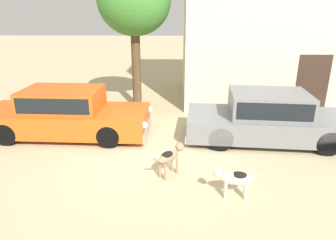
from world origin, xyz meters
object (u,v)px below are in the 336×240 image
object	(u,v)px
parked_sedan_second	(268,117)
stray_dog_spotted	(234,178)
parked_sedan_nearest	(65,113)
acacia_tree_left	(134,2)
stray_dog_tan	(171,156)

from	to	relation	value
parked_sedan_second	stray_dog_spotted	distance (m)	3.23
parked_sedan_nearest	parked_sedan_second	size ratio (longest dim) A/B	1.03
parked_sedan_second	stray_dog_spotted	world-z (taller)	parked_sedan_second
stray_dog_spotted	acacia_tree_left	distance (m)	7.28
parked_sedan_nearest	stray_dog_spotted	distance (m)	5.33
stray_dog_spotted	stray_dog_tan	distance (m)	1.52
parked_sedan_second	acacia_tree_left	xyz separation A→B (m)	(-4.06, 3.00, 3.09)
parked_sedan_nearest	stray_dog_tan	size ratio (longest dim) A/B	5.87
stray_dog_spotted	acacia_tree_left	world-z (taller)	acacia_tree_left
parked_sedan_nearest	acacia_tree_left	size ratio (longest dim) A/B	0.97
stray_dog_tan	parked_sedan_second	bearing A→B (deg)	-12.56
parked_sedan_second	stray_dog_spotted	bearing A→B (deg)	-111.92
acacia_tree_left	stray_dog_tan	bearing A→B (deg)	-74.55
parked_sedan_nearest	acacia_tree_left	world-z (taller)	acacia_tree_left
parked_sedan_second	acacia_tree_left	world-z (taller)	acacia_tree_left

